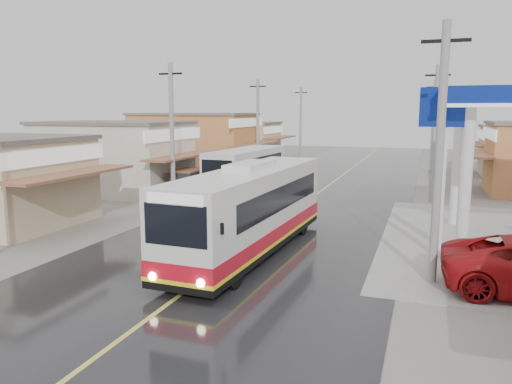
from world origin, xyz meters
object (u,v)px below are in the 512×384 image
tyre_stack (152,211)px  cyclist (241,191)px  coach_bus (251,210)px  tricycle_near (188,182)px  second_bus (246,169)px

tyre_stack → cyclist: bearing=54.0°
coach_bus → tricycle_near: (-7.63, 9.86, -0.62)m
coach_bus → tricycle_near: bearing=130.5°
tyre_stack → coach_bus: bearing=-33.8°
second_bus → tricycle_near: size_ratio=3.59×
tricycle_near → second_bus: bearing=56.1°
second_bus → tyre_stack: 8.97m
second_bus → tricycle_near: (-2.52, -3.58, -0.49)m
cyclist → tricycle_near: cyclist is taller
cyclist → second_bus: bearing=93.9°
coach_bus → second_bus: coach_bus is taller
coach_bus → tyre_stack: coach_bus is taller
second_bus → cyclist: bearing=-70.3°
coach_bus → cyclist: coach_bus is taller
tricycle_near → tyre_stack: size_ratio=2.73×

